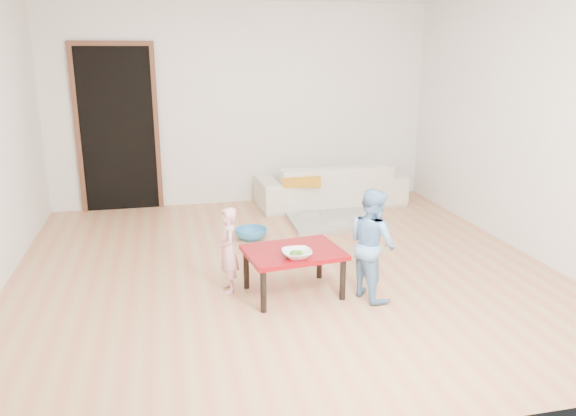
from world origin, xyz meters
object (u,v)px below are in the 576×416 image
object	(u,v)px
sofa	(331,184)
child_blue	(372,244)
red_table	(293,272)
basin	(251,234)
bowl	(297,254)
child_pink	(228,250)

from	to	relation	value
sofa	child_blue	size ratio (longest dim) A/B	2.06
red_table	basin	world-z (taller)	red_table
sofa	basin	xyz separation A→B (m)	(-1.25, -1.14, -0.23)
sofa	red_table	distance (m)	2.87
red_table	bowl	bearing A→B (deg)	-94.01
bowl	basin	bearing A→B (deg)	93.91
child_pink	basin	size ratio (longest dim) A/B	2.08
sofa	child_pink	xyz separation A→B (m)	(-1.66, -2.46, 0.09)
bowl	sofa	bearing A→B (deg)	67.92
basin	child_pink	bearing A→B (deg)	-107.04
sofa	basin	world-z (taller)	sofa
bowl	basin	xyz separation A→B (m)	(-0.11, 1.67, -0.37)
bowl	red_table	bearing A→B (deg)	85.99
child_blue	basin	bearing A→B (deg)	8.22
child_blue	child_pink	bearing A→B (deg)	56.59
red_table	bowl	world-z (taller)	bowl
red_table	basin	bearing A→B (deg)	94.78
child_pink	child_blue	bearing A→B (deg)	68.54
bowl	child_blue	world-z (taller)	child_blue
sofa	child_pink	world-z (taller)	child_pink
sofa	bowl	xyz separation A→B (m)	(-1.14, -2.81, 0.14)
child_pink	basin	distance (m)	1.42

